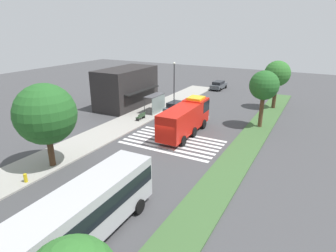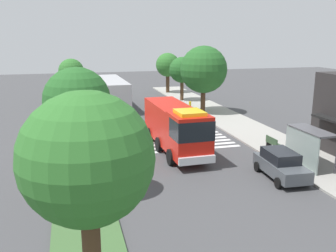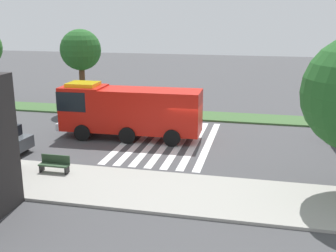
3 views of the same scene
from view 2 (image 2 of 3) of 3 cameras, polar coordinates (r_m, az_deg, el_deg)
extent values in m
plane|color=#424244|center=(32.10, -0.70, -1.65)|extent=(120.00, 120.00, 0.00)
cube|color=#9E9B93|center=(34.88, 12.24, -0.60)|extent=(60.00, 4.59, 0.14)
cube|color=#3D6033|center=(31.17, -13.76, -2.39)|extent=(60.00, 3.00, 0.14)
cube|color=silver|center=(33.27, -1.22, -1.09)|extent=(0.45, 10.37, 0.01)
cube|color=silver|center=(32.42, -0.85, -1.48)|extent=(0.45, 10.37, 0.01)
cube|color=silver|center=(31.58, -0.45, -1.90)|extent=(0.45, 10.37, 0.01)
cube|color=silver|center=(30.74, -0.03, -2.33)|extent=(0.45, 10.37, 0.01)
cube|color=silver|center=(29.91, 0.41, -2.79)|extent=(0.45, 10.37, 0.01)
cube|color=silver|center=(29.08, 0.88, -3.28)|extent=(0.45, 10.37, 0.01)
cube|color=silver|center=(28.25, 1.38, -3.79)|extent=(0.45, 10.37, 0.01)
cube|color=red|center=(24.73, 3.29, -1.51)|extent=(2.88, 2.51, 2.94)
cube|color=red|center=(29.09, 0.20, 0.73)|extent=(6.65, 2.60, 2.84)
cube|color=black|center=(24.20, 3.65, -0.42)|extent=(2.09, 2.52, 1.29)
cube|color=silver|center=(23.73, 4.48, -5.27)|extent=(0.30, 2.45, 0.50)
cube|color=yellow|center=(24.36, 3.34, 2.09)|extent=(2.02, 1.76, 0.24)
cylinder|color=black|center=(25.82, 5.61, -4.29)|extent=(1.11, 0.33, 1.10)
cylinder|color=black|center=(25.05, 0.38, -4.80)|extent=(1.11, 0.33, 1.10)
cylinder|color=black|center=(31.30, 1.49, -1.01)|extent=(1.11, 0.33, 1.10)
cylinder|color=black|center=(30.67, -2.87, -1.34)|extent=(1.11, 0.33, 1.10)
cylinder|color=black|center=(28.60, 3.30, -2.46)|extent=(1.11, 0.33, 1.10)
cylinder|color=black|center=(27.90, -1.45, -2.85)|extent=(1.11, 0.33, 1.10)
cube|color=#474C51|center=(23.75, 16.97, -6.11)|extent=(4.29, 2.01, 0.74)
cube|color=black|center=(23.70, 16.85, -4.38)|extent=(2.44, 1.70, 0.64)
cylinder|color=black|center=(23.20, 20.49, -7.85)|extent=(0.65, 0.26, 0.64)
cylinder|color=black|center=(22.33, 16.58, -8.38)|extent=(0.65, 0.26, 0.64)
cylinder|color=black|center=(25.42, 17.20, -5.70)|extent=(0.65, 0.26, 0.64)
cylinder|color=black|center=(24.63, 13.55, -6.09)|extent=(0.65, 0.26, 0.64)
cube|color=#B2B2B7|center=(45.36, -8.47, 5.27)|extent=(11.48, 2.79, 2.93)
cube|color=black|center=(45.31, -8.49, 5.71)|extent=(11.25, 2.84, 1.06)
cylinder|color=black|center=(49.37, -10.52, 4.15)|extent=(1.01, 0.32, 1.00)
cylinder|color=black|center=(49.67, -7.59, 4.31)|extent=(1.01, 0.32, 1.00)
cylinder|color=black|center=(41.54, -9.39, 2.41)|extent=(1.01, 0.32, 1.00)
cylinder|color=black|center=(41.90, -5.92, 2.62)|extent=(1.01, 0.32, 1.00)
cube|color=#4C4C51|center=(25.72, 21.19, -0.64)|extent=(3.50, 1.40, 0.12)
cube|color=#8C9E99|center=(25.65, 19.76, -3.34)|extent=(3.50, 0.08, 2.40)
cylinder|color=#333338|center=(27.71, 20.03, -2.12)|extent=(0.08, 0.08, 2.40)
cylinder|color=#333338|center=(25.13, 24.41, -4.11)|extent=(0.08, 0.08, 2.40)
cube|color=#2D472D|center=(29.30, 15.95, -2.58)|extent=(1.60, 0.50, 0.08)
cube|color=#2D472D|center=(29.12, 15.61, -2.12)|extent=(1.60, 0.06, 0.45)
cube|color=black|center=(29.95, 15.22, -2.63)|extent=(0.08, 0.45, 0.37)
cube|color=black|center=(28.78, 16.64, -3.39)|extent=(0.08, 0.45, 0.37)
cylinder|color=#47301E|center=(56.34, -0.05, 6.65)|extent=(0.54, 0.54, 2.89)
sphere|color=#2D6B28|center=(56.08, -0.05, 9.37)|extent=(3.52, 3.52, 3.52)
cylinder|color=#513823|center=(49.37, 2.15, 5.60)|extent=(0.45, 0.45, 2.83)
sphere|color=#235B23|center=(49.07, 2.17, 8.60)|extent=(3.37, 3.37, 3.37)
cylinder|color=#47301E|center=(41.81, 5.39, 4.15)|extent=(0.53, 0.53, 2.93)
sphere|color=#235B23|center=(41.40, 5.49, 8.63)|extent=(5.18, 5.18, 5.18)
cylinder|color=#513823|center=(49.82, -14.45, 5.24)|extent=(0.47, 0.47, 2.80)
sphere|color=#2D6B28|center=(49.54, -14.63, 8.13)|extent=(3.21, 3.21, 3.21)
cylinder|color=#513823|center=(20.37, -13.27, -5.00)|extent=(0.49, 0.49, 3.91)
sphere|color=#235B23|center=(19.61, -13.77, 3.79)|extent=(3.45, 3.45, 3.45)
sphere|color=#2D6B28|center=(10.24, -12.35, -4.91)|extent=(3.71, 3.71, 3.71)
cylinder|color=gold|center=(44.69, 3.40, 3.35)|extent=(0.28, 0.28, 0.70)
camera|label=1|loc=(54.30, -21.75, 16.37)|focal=30.63mm
camera|label=3|loc=(47.98, 29.89, 11.61)|focal=44.58mm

